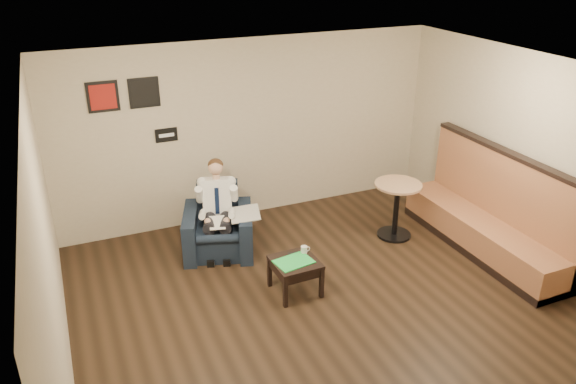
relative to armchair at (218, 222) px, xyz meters
name	(u,v)px	position (x,y,z in m)	size (l,w,h in m)	color
ground	(339,315)	(0.87, -2.02, -0.46)	(6.00, 6.00, 0.00)	black
wall_back	(251,130)	(0.87, 0.98, 0.94)	(6.00, 0.02, 2.80)	beige
wall_left	(50,268)	(-2.13, -2.02, 0.94)	(0.02, 6.00, 2.80)	beige
wall_right	(550,169)	(3.87, -2.02, 0.94)	(0.02, 6.00, 2.80)	beige
ceiling	(350,83)	(0.87, -2.02, 2.34)	(6.00, 6.00, 0.02)	white
seating_sign	(166,135)	(-0.43, 0.97, 1.04)	(0.32, 0.02, 0.20)	black
art_print_left	(103,97)	(-1.23, 0.97, 1.69)	(0.42, 0.03, 0.42)	#A51B14
art_print_right	(144,93)	(-0.68, 0.97, 1.69)	(0.42, 0.03, 0.42)	black
armchair	(218,222)	(0.00, 0.00, 0.00)	(0.95, 0.95, 0.92)	black
seated_man	(217,215)	(-0.04, -0.11, 0.17)	(0.60, 0.90, 1.26)	white
lap_papers	(217,223)	(-0.07, -0.21, 0.10)	(0.21, 0.30, 0.01)	white
newspaper	(245,214)	(0.33, -0.21, 0.17)	(0.40, 0.50, 0.01)	silver
side_table	(295,276)	(0.58, -1.36, -0.23)	(0.55, 0.55, 0.45)	black
green_folder	(294,262)	(0.56, -1.38, 0.00)	(0.45, 0.32, 0.01)	#2AD351
coffee_mug	(304,250)	(0.76, -1.24, 0.04)	(0.08, 0.08, 0.10)	white
smartphone	(293,253)	(0.63, -1.20, 0.00)	(0.14, 0.07, 0.01)	black
banquette	(487,204)	(3.46, -1.45, 0.26)	(0.67, 2.81, 1.44)	#9C5F3C
cafe_table	(396,210)	(2.55, -0.62, -0.03)	(0.69, 0.69, 0.86)	tan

